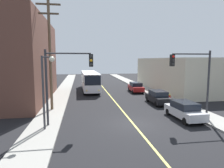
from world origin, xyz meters
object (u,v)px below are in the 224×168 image
Objects in this scene: utility_pole_near at (50,50)px; traffic_signal_right_corner at (193,72)px; parked_car_red at (136,87)px; street_lamp_left at (46,82)px; parked_car_silver at (184,110)px; city_bus at (90,80)px; fire_hydrant at (170,97)px; traffic_signal_left_corner at (66,73)px; parked_car_black at (158,97)px.

utility_pole_near is 1.88× the size of traffic_signal_right_corner.
street_lamp_left is (-11.57, -16.68, 2.90)m from parked_car_red.
parked_car_silver is at bearing 5.44° from street_lamp_left.
street_lamp_left is at bearing -101.85° from city_bus.
fire_hydrant is at bearing 74.82° from parked_car_silver.
parked_car_red is 19.07m from traffic_signal_left_corner.
street_lamp_left reaches higher than parked_car_black.
street_lamp_left reaches higher than fire_hydrant.
parked_car_red is 20.51m from street_lamp_left.
traffic_signal_left_corner and traffic_signal_right_corner have the same top height.
parked_car_black is at bearing 89.21° from parked_car_silver.
city_bus is 20.55m from traffic_signal_right_corner.
parked_car_silver is 0.81× the size of street_lamp_left.
city_bus is at bearing 130.35° from fire_hydrant.
traffic_signal_right_corner is (0.66, -15.76, 3.46)m from parked_car_red.
traffic_signal_left_corner is at bearing -147.41° from parked_car_black.
city_bus is 2.22× the size of street_lamp_left.
traffic_signal_left_corner reaches higher than street_lamp_left.
traffic_signal_right_corner reaches higher than street_lamp_left.
city_bus is 2.74× the size of parked_car_red.
utility_pole_near reaches higher than parked_car_red.
fire_hydrant is at bearing 23.77° from parked_car_black.
traffic_signal_left_corner is 1.77m from street_lamp_left.
street_lamp_left is (0.52, -6.20, -2.58)m from utility_pole_near.
city_bus reaches higher than parked_car_silver.
parked_car_black is at bearing -156.23° from fire_hydrant.
parked_car_silver is 5.32× the size of fire_hydrant.
utility_pole_near is (-12.09, -10.48, 5.48)m from parked_car_red.
fire_hydrant is (9.56, -11.25, -1.23)m from city_bus.
traffic_signal_left_corner is (-10.16, -15.77, 3.46)m from parked_car_red.
parked_car_silver is 12.11m from street_lamp_left.
city_bus is 14.35m from parked_car_black.
city_bus is 14.82m from fire_hydrant.
parked_car_red is at bearing 91.39° from parked_car_black.
street_lamp_left is (-11.79, -7.55, 2.90)m from parked_car_black.
street_lamp_left reaches higher than city_bus.
fire_hydrant is (2.10, -8.30, -0.26)m from parked_car_red.
traffic_signal_left_corner is 7.14× the size of fire_hydrant.
traffic_signal_right_corner is at bearing -20.34° from parked_car_silver.
city_bus is 14.53× the size of fire_hydrant.
parked_car_black reaches higher than fire_hydrant.
parked_car_silver is at bearing -90.79° from parked_car_black.
street_lamp_left is at bearing -147.27° from traffic_signal_left_corner.
utility_pole_near is at bearing 94.79° from street_lamp_left.
utility_pole_near reaches higher than traffic_signal_left_corner.
parked_car_black is at bearing -57.57° from city_bus.
parked_car_black is 9.14m from parked_car_red.
street_lamp_left is (-11.71, -1.11, 2.90)m from parked_car_silver.
street_lamp_left is at bearing -124.75° from parked_car_red.
traffic_signal_right_corner is at bearing -66.54° from city_bus.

